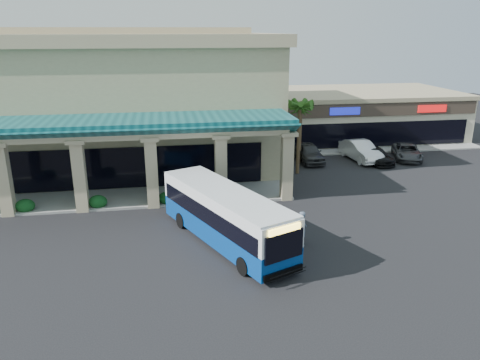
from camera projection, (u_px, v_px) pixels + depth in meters
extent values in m
plane|color=black|center=(207.00, 236.00, 26.57)|extent=(110.00, 110.00, 0.00)
imported|color=slate|center=(303.00, 228.00, 25.26)|extent=(0.54, 0.75, 1.92)
imported|color=#313234|center=(309.00, 152.00, 41.39)|extent=(1.95, 4.83, 1.64)
imported|color=white|center=(361.00, 151.00, 41.80)|extent=(2.35, 5.43, 1.74)
imported|color=black|center=(376.00, 155.00, 41.10)|extent=(2.13, 4.61, 1.30)
imported|color=#424347|center=(407.00, 152.00, 42.18)|extent=(3.77, 5.35, 1.35)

